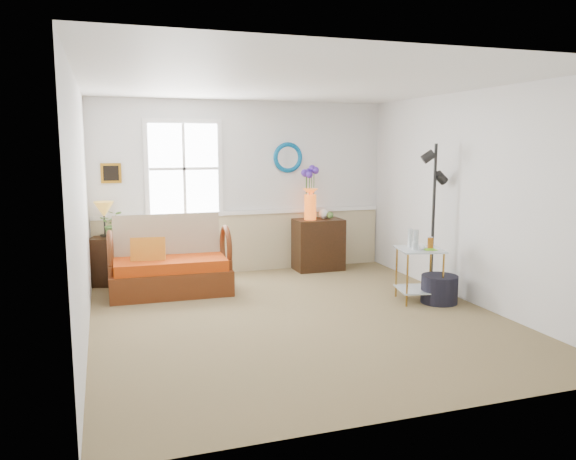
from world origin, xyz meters
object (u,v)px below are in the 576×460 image
object	(u,v)px
loveseat	(170,255)
floor_lamp	(433,220)
lamp_stand	(106,261)
cabinet	(318,244)
ottoman	(439,289)
side_table	(419,275)

from	to	relation	value
loveseat	floor_lamp	size ratio (longest dim) A/B	0.79
lamp_stand	loveseat	bearing A→B (deg)	-42.23
loveseat	cabinet	world-z (taller)	loveseat
loveseat	lamp_stand	distance (m)	1.10
lamp_stand	ottoman	world-z (taller)	lamp_stand
lamp_stand	ottoman	bearing A→B (deg)	-29.89
floor_lamp	side_table	bearing A→B (deg)	-122.68
lamp_stand	floor_lamp	xyz separation A→B (m)	(4.05, -1.85, 0.64)
loveseat	lamp_stand	size ratio (longest dim) A/B	2.30
floor_lamp	lamp_stand	bearing A→B (deg)	175.66
floor_lamp	ottoman	size ratio (longest dim) A/B	4.36
lamp_stand	floor_lamp	world-z (taller)	floor_lamp
side_table	floor_lamp	size ratio (longest dim) A/B	0.34
cabinet	floor_lamp	bearing A→B (deg)	-64.17
cabinet	side_table	distance (m)	2.16
lamp_stand	side_table	size ratio (longest dim) A/B	1.00
floor_lamp	ottoman	xyz separation A→B (m)	(-0.13, -0.40, -0.81)
ottoman	cabinet	bearing A→B (deg)	108.48
side_table	ottoman	distance (m)	0.30
lamp_stand	side_table	xyz separation A→B (m)	(3.72, -2.11, -0.00)
lamp_stand	side_table	world-z (taller)	lamp_stand
cabinet	floor_lamp	world-z (taller)	floor_lamp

